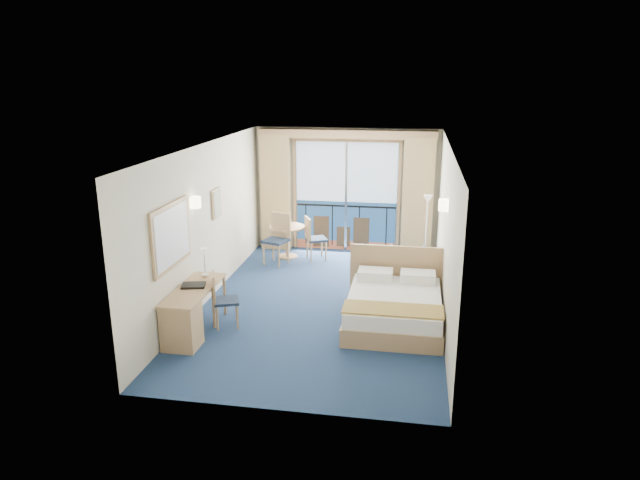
% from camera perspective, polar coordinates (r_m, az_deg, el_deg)
% --- Properties ---
extents(floor, '(6.50, 6.50, 0.00)m').
position_cam_1_polar(floor, '(9.84, 0.22, -6.43)').
color(floor, navy).
rests_on(floor, ground).
extents(room_walls, '(4.04, 6.54, 2.72)m').
position_cam_1_polar(room_walls, '(9.30, 0.23, 3.72)').
color(room_walls, beige).
rests_on(room_walls, ground).
extents(balcony_door, '(2.36, 0.03, 2.52)m').
position_cam_1_polar(balcony_door, '(12.55, 2.59, 4.06)').
color(balcony_door, navy).
rests_on(balcony_door, room_walls).
extents(curtain_left, '(0.65, 0.22, 2.55)m').
position_cam_1_polar(curtain_left, '(12.66, -4.46, 4.73)').
color(curtain_left, tan).
rests_on(curtain_left, room_walls).
extents(curtain_right, '(0.65, 0.22, 2.55)m').
position_cam_1_polar(curtain_right, '(12.29, 9.75, 4.20)').
color(curtain_right, tan).
rests_on(curtain_right, room_walls).
extents(pelmet, '(3.80, 0.25, 0.18)m').
position_cam_1_polar(pelmet, '(12.21, 2.64, 10.54)').
color(pelmet, '#A17A57').
rests_on(pelmet, room_walls).
extents(mirror, '(0.05, 1.25, 0.95)m').
position_cam_1_polar(mirror, '(8.52, -14.66, 0.41)').
color(mirror, '#A17A57').
rests_on(mirror, room_walls).
extents(wall_print, '(0.04, 0.42, 0.52)m').
position_cam_1_polar(wall_print, '(10.26, -10.30, 3.63)').
color(wall_print, '#A17A57').
rests_on(wall_print, room_walls).
extents(sconce_left, '(0.18, 0.18, 0.18)m').
position_cam_1_polar(sconce_left, '(9.24, -12.37, 3.71)').
color(sconce_left, '#FFEBB2').
rests_on(sconce_left, room_walls).
extents(sconce_right, '(0.18, 0.18, 0.18)m').
position_cam_1_polar(sconce_right, '(9.03, 12.33, 3.43)').
color(sconce_right, '#FFEBB2').
rests_on(sconce_right, room_walls).
extents(bed, '(1.61, 1.91, 1.01)m').
position_cam_1_polar(bed, '(9.10, 7.43, -6.60)').
color(bed, '#A17A57').
rests_on(bed, ground).
extents(nightstand, '(0.42, 0.40, 0.55)m').
position_cam_1_polar(nightstand, '(10.33, 10.67, -3.98)').
color(nightstand, tan).
rests_on(nightstand, ground).
extents(phone, '(0.19, 0.16, 0.07)m').
position_cam_1_polar(phone, '(10.20, 10.64, -2.40)').
color(phone, beige).
rests_on(phone, nightstand).
extents(armchair, '(0.78, 0.80, 0.64)m').
position_cam_1_polar(armchair, '(10.99, 8.88, -2.37)').
color(armchair, '#424850').
rests_on(armchair, ground).
extents(floor_lamp, '(0.20, 0.20, 1.43)m').
position_cam_1_polar(floor_lamp, '(11.88, 10.68, 2.79)').
color(floor_lamp, silver).
rests_on(floor_lamp, ground).
extents(desk, '(0.52, 1.51, 0.71)m').
position_cam_1_polar(desk, '(8.56, -13.42, -7.69)').
color(desk, '#A17A57').
rests_on(desk, ground).
extents(desk_chair, '(0.49, 0.49, 0.88)m').
position_cam_1_polar(desk_chair, '(8.97, -9.86, -5.61)').
color(desk_chair, '#1C2A42').
rests_on(desk_chair, ground).
extents(folder, '(0.40, 0.34, 0.03)m').
position_cam_1_polar(folder, '(8.87, -12.55, -4.44)').
color(folder, black).
rests_on(folder, desk).
extents(desk_lamp, '(0.12, 0.12, 0.45)m').
position_cam_1_polar(desk_lamp, '(9.14, -11.51, -1.62)').
color(desk_lamp, silver).
rests_on(desk_lamp, desk).
extents(round_table, '(0.76, 0.76, 0.68)m').
position_cam_1_polar(round_table, '(12.18, -3.30, 0.63)').
color(round_table, '#A17A57').
rests_on(round_table, ground).
extents(table_chair_a, '(0.53, 0.53, 0.92)m').
position_cam_1_polar(table_chair_a, '(12.00, -0.73, 0.42)').
color(table_chair_a, '#1C2A42').
rests_on(table_chair_a, ground).
extents(table_chair_b, '(0.57, 0.58, 1.05)m').
position_cam_1_polar(table_chair_b, '(11.79, -4.22, 0.45)').
color(table_chair_b, '#1C2A42').
rests_on(table_chair_b, ground).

